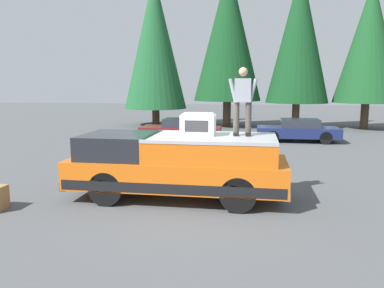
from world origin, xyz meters
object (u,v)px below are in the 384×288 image
at_px(compressor_unit, 198,124).
at_px(parked_car_navy, 298,130).
at_px(pickup_truck, 178,165).
at_px(parked_car_maroon, 181,130).
at_px(person_on_truck_bed, 243,100).

relative_size(compressor_unit, parked_car_navy, 0.20).
relative_size(pickup_truck, compressor_unit, 6.60).
height_order(compressor_unit, parked_car_navy, compressor_unit).
xyz_separation_m(pickup_truck, parked_car_maroon, (9.80, 1.78, -0.29)).
height_order(pickup_truck, person_on_truck_bed, person_on_truck_bed).
xyz_separation_m(pickup_truck, compressor_unit, (0.10, -0.52, 1.05)).
bearing_deg(person_on_truck_bed, parked_car_navy, -13.71).
xyz_separation_m(pickup_truck, parked_car_navy, (10.56, -4.16, -0.29)).
bearing_deg(person_on_truck_bed, parked_car_maroon, 19.47).
xyz_separation_m(person_on_truck_bed, parked_car_maroon, (9.63, 3.40, -1.97)).
bearing_deg(parked_car_maroon, parked_car_navy, -82.68).
distance_m(pickup_truck, compressor_unit, 1.18).
bearing_deg(person_on_truck_bed, pickup_truck, 96.03).
bearing_deg(pickup_truck, compressor_unit, -78.91).
relative_size(person_on_truck_bed, parked_car_navy, 0.41).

